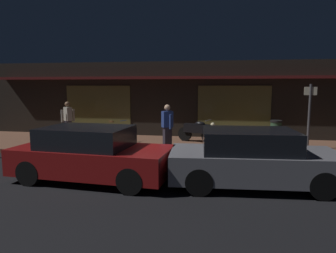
{
  "coord_description": "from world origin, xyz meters",
  "views": [
    {
      "loc": [
        2.63,
        -8.94,
        2.48
      ],
      "look_at": [
        0.66,
        2.4,
        0.95
      ],
      "focal_mm": 32.62,
      "sensor_mm": 36.0,
      "label": 1
    }
  ],
  "objects_px": {
    "bicycle_parked": "(116,133)",
    "person_bystander": "(167,126)",
    "motorcycle": "(197,130)",
    "sign_post": "(309,113)",
    "trash_bin": "(276,131)",
    "parked_car_across": "(252,159)",
    "person_photographer": "(68,120)",
    "parked_car_far": "(91,154)"
  },
  "relations": [
    {
      "from": "bicycle_parked",
      "to": "person_bystander",
      "type": "xyz_separation_m",
      "value": [
        2.48,
        -1.47,
        0.52
      ]
    },
    {
      "from": "motorcycle",
      "to": "sign_post",
      "type": "distance_m",
      "value": 4.3
    },
    {
      "from": "person_bystander",
      "to": "trash_bin",
      "type": "bearing_deg",
      "value": 28.54
    },
    {
      "from": "parked_car_across",
      "to": "person_photographer",
      "type": "bearing_deg",
      "value": 148.15
    },
    {
      "from": "motorcycle",
      "to": "person_photographer",
      "type": "xyz_separation_m",
      "value": [
        -5.52,
        -0.48,
        0.38
      ]
    },
    {
      "from": "bicycle_parked",
      "to": "parked_car_far",
      "type": "xyz_separation_m",
      "value": [
        1.03,
        -4.87,
        0.2
      ]
    },
    {
      "from": "trash_bin",
      "to": "parked_car_far",
      "type": "xyz_separation_m",
      "value": [
        -5.61,
        -5.67,
        0.08
      ]
    },
    {
      "from": "person_photographer",
      "to": "parked_car_across",
      "type": "relative_size",
      "value": 0.4
    },
    {
      "from": "person_bystander",
      "to": "bicycle_parked",
      "type": "bearing_deg",
      "value": 149.4
    },
    {
      "from": "motorcycle",
      "to": "parked_car_across",
      "type": "bearing_deg",
      "value": -70.83
    },
    {
      "from": "sign_post",
      "to": "trash_bin",
      "type": "height_order",
      "value": "sign_post"
    },
    {
      "from": "bicycle_parked",
      "to": "person_bystander",
      "type": "height_order",
      "value": "person_bystander"
    },
    {
      "from": "sign_post",
      "to": "trash_bin",
      "type": "xyz_separation_m",
      "value": [
        -0.94,
        1.2,
        -0.89
      ]
    },
    {
      "from": "person_photographer",
      "to": "person_bystander",
      "type": "xyz_separation_m",
      "value": [
        4.56,
        -1.3,
        0.0
      ]
    },
    {
      "from": "person_photographer",
      "to": "sign_post",
      "type": "distance_m",
      "value": 9.69
    },
    {
      "from": "sign_post",
      "to": "parked_car_across",
      "type": "relative_size",
      "value": 0.57
    },
    {
      "from": "sign_post",
      "to": "parked_car_across",
      "type": "bearing_deg",
      "value": -119.41
    },
    {
      "from": "sign_post",
      "to": "person_bystander",
      "type": "bearing_deg",
      "value": -168.18
    },
    {
      "from": "person_photographer",
      "to": "trash_bin",
      "type": "distance_m",
      "value": 8.79
    },
    {
      "from": "bicycle_parked",
      "to": "sign_post",
      "type": "distance_m",
      "value": 7.66
    },
    {
      "from": "sign_post",
      "to": "trash_bin",
      "type": "relative_size",
      "value": 2.58
    },
    {
      "from": "parked_car_across",
      "to": "parked_car_far",
      "type": "bearing_deg",
      "value": -177.32
    },
    {
      "from": "motorcycle",
      "to": "sign_post",
      "type": "relative_size",
      "value": 0.68
    },
    {
      "from": "trash_bin",
      "to": "parked_car_across",
      "type": "height_order",
      "value": "parked_car_across"
    },
    {
      "from": "sign_post",
      "to": "trash_bin",
      "type": "bearing_deg",
      "value": 128.27
    },
    {
      "from": "motorcycle",
      "to": "bicycle_parked",
      "type": "xyz_separation_m",
      "value": [
        -3.44,
        -0.32,
        -0.14
      ]
    },
    {
      "from": "motorcycle",
      "to": "person_bystander",
      "type": "distance_m",
      "value": 2.06
    },
    {
      "from": "bicycle_parked",
      "to": "person_bystander",
      "type": "bearing_deg",
      "value": -30.6
    },
    {
      "from": "person_photographer",
      "to": "parked_car_far",
      "type": "distance_m",
      "value": 5.65
    },
    {
      "from": "person_photographer",
      "to": "person_bystander",
      "type": "bearing_deg",
      "value": -15.86
    },
    {
      "from": "parked_car_far",
      "to": "parked_car_across",
      "type": "relative_size",
      "value": 1.0
    },
    {
      "from": "person_bystander",
      "to": "sign_post",
      "type": "distance_m",
      "value": 5.24
    },
    {
      "from": "bicycle_parked",
      "to": "person_photographer",
      "type": "xyz_separation_m",
      "value": [
        -2.09,
        -0.17,
        0.52
      ]
    },
    {
      "from": "parked_car_far",
      "to": "person_photographer",
      "type": "bearing_deg",
      "value": 123.56
    },
    {
      "from": "sign_post",
      "to": "parked_car_far",
      "type": "distance_m",
      "value": 7.98
    },
    {
      "from": "person_photographer",
      "to": "trash_bin",
      "type": "bearing_deg",
      "value": 6.33
    },
    {
      "from": "bicycle_parked",
      "to": "sign_post",
      "type": "xyz_separation_m",
      "value": [
        7.59,
        -0.4,
        1.0
      ]
    },
    {
      "from": "bicycle_parked",
      "to": "trash_bin",
      "type": "distance_m",
      "value": 6.69
    },
    {
      "from": "parked_car_far",
      "to": "sign_post",
      "type": "bearing_deg",
      "value": 34.34
    },
    {
      "from": "person_bystander",
      "to": "sign_post",
      "type": "xyz_separation_m",
      "value": [
        5.11,
        1.07,
        0.48
      ]
    },
    {
      "from": "trash_bin",
      "to": "parked_car_far",
      "type": "relative_size",
      "value": 0.22
    },
    {
      "from": "parked_car_far",
      "to": "trash_bin",
      "type": "bearing_deg",
      "value": 45.32
    }
  ]
}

